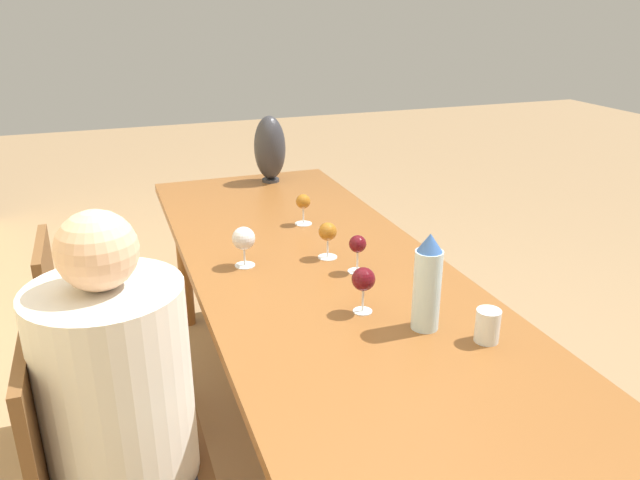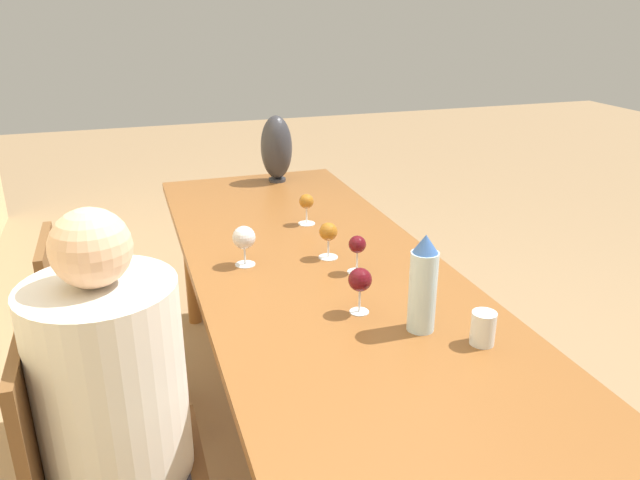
{
  "view_description": "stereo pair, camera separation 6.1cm",
  "coord_description": "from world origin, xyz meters",
  "px_view_note": "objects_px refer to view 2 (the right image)",
  "views": [
    {
      "loc": [
        -1.71,
        0.68,
        1.65
      ],
      "look_at": [
        0.17,
        0.0,
        0.86
      ],
      "focal_mm": 35.0,
      "sensor_mm": 36.0,
      "label": 1
    },
    {
      "loc": [
        -1.73,
        0.62,
        1.65
      ],
      "look_at": [
        0.17,
        0.0,
        0.86
      ],
      "focal_mm": 35.0,
      "sensor_mm": 36.0,
      "label": 2
    }
  ],
  "objects_px": {
    "wine_glass_2": "(306,203)",
    "wine_glass_0": "(244,238)",
    "wine_glass_4": "(357,246)",
    "wine_glass_3": "(360,281)",
    "vase": "(276,148)",
    "chair_far": "(98,333)",
    "person_near": "(121,410)",
    "wine_glass_1": "(328,233)",
    "water_tumbler": "(483,328)",
    "water_bottle": "(423,285)",
    "chair_near": "(96,464)"
  },
  "relations": [
    {
      "from": "wine_glass_2",
      "to": "wine_glass_0",
      "type": "bearing_deg",
      "value": 135.82
    },
    {
      "from": "wine_glass_4",
      "to": "wine_glass_3",
      "type": "bearing_deg",
      "value": 160.37
    },
    {
      "from": "wine_glass_4",
      "to": "vase",
      "type": "bearing_deg",
      "value": -1.01
    },
    {
      "from": "chair_far",
      "to": "person_near",
      "type": "bearing_deg",
      "value": -173.62
    },
    {
      "from": "wine_glass_1",
      "to": "person_near",
      "type": "height_order",
      "value": "person_near"
    },
    {
      "from": "wine_glass_3",
      "to": "chair_far",
      "type": "distance_m",
      "value": 1.1
    },
    {
      "from": "person_near",
      "to": "wine_glass_3",
      "type": "bearing_deg",
      "value": -83.77
    },
    {
      "from": "water_tumbler",
      "to": "vase",
      "type": "bearing_deg",
      "value": 4.44
    },
    {
      "from": "wine_glass_2",
      "to": "wine_glass_4",
      "type": "bearing_deg",
      "value": -177.51
    },
    {
      "from": "water_bottle",
      "to": "wine_glass_0",
      "type": "distance_m",
      "value": 0.72
    },
    {
      "from": "wine_glass_0",
      "to": "chair_far",
      "type": "height_order",
      "value": "wine_glass_0"
    },
    {
      "from": "water_bottle",
      "to": "wine_glass_2",
      "type": "relative_size",
      "value": 2.23
    },
    {
      "from": "chair_far",
      "to": "person_near",
      "type": "height_order",
      "value": "person_near"
    },
    {
      "from": "chair_far",
      "to": "wine_glass_4",
      "type": "bearing_deg",
      "value": -113.73
    },
    {
      "from": "wine_glass_1",
      "to": "person_near",
      "type": "relative_size",
      "value": 0.11
    },
    {
      "from": "water_tumbler",
      "to": "person_near",
      "type": "bearing_deg",
      "value": 78.52
    },
    {
      "from": "wine_glass_1",
      "to": "chair_far",
      "type": "relative_size",
      "value": 0.16
    },
    {
      "from": "water_tumbler",
      "to": "wine_glass_2",
      "type": "xyz_separation_m",
      "value": [
        1.07,
        0.18,
        0.04
      ]
    },
    {
      "from": "vase",
      "to": "chair_near",
      "type": "bearing_deg",
      "value": 149.43
    },
    {
      "from": "water_bottle",
      "to": "wine_glass_1",
      "type": "xyz_separation_m",
      "value": [
        0.57,
        0.08,
        -0.04
      ]
    },
    {
      "from": "water_tumbler",
      "to": "wine_glass_1",
      "type": "relative_size",
      "value": 0.7
    },
    {
      "from": "vase",
      "to": "water_bottle",
      "type": "bearing_deg",
      "value": -179.64
    },
    {
      "from": "vase",
      "to": "chair_far",
      "type": "relative_size",
      "value": 0.39
    },
    {
      "from": "person_near",
      "to": "water_tumbler",
      "type": "bearing_deg",
      "value": -101.48
    },
    {
      "from": "wine_glass_0",
      "to": "water_tumbler",
      "type": "bearing_deg",
      "value": -145.09
    },
    {
      "from": "wine_glass_1",
      "to": "wine_glass_4",
      "type": "height_order",
      "value": "wine_glass_1"
    },
    {
      "from": "chair_near",
      "to": "wine_glass_3",
      "type": "bearing_deg",
      "value": -84.42
    },
    {
      "from": "vase",
      "to": "wine_glass_4",
      "type": "xyz_separation_m",
      "value": [
        -1.18,
        0.02,
        -0.08
      ]
    },
    {
      "from": "vase",
      "to": "wine_glass_4",
      "type": "height_order",
      "value": "vase"
    },
    {
      "from": "water_bottle",
      "to": "chair_far",
      "type": "bearing_deg",
      "value": 48.48
    },
    {
      "from": "wine_glass_4",
      "to": "wine_glass_0",
      "type": "bearing_deg",
      "value": 62.78
    },
    {
      "from": "vase",
      "to": "wine_glass_1",
      "type": "height_order",
      "value": "vase"
    },
    {
      "from": "water_tumbler",
      "to": "chair_near",
      "type": "xyz_separation_m",
      "value": [
        0.19,
        1.04,
        -0.34
      ]
    },
    {
      "from": "wine_glass_2",
      "to": "person_near",
      "type": "bearing_deg",
      "value": 138.16
    },
    {
      "from": "wine_glass_3",
      "to": "person_near",
      "type": "distance_m",
      "value": 0.75
    },
    {
      "from": "wine_glass_1",
      "to": "wine_glass_2",
      "type": "relative_size",
      "value": 1.04
    },
    {
      "from": "wine_glass_0",
      "to": "wine_glass_3",
      "type": "distance_m",
      "value": 0.52
    },
    {
      "from": "water_tumbler",
      "to": "wine_glass_0",
      "type": "height_order",
      "value": "wine_glass_0"
    },
    {
      "from": "wine_glass_2",
      "to": "wine_glass_3",
      "type": "height_order",
      "value": "wine_glass_3"
    },
    {
      "from": "water_tumbler",
      "to": "vase",
      "type": "height_order",
      "value": "vase"
    },
    {
      "from": "chair_far",
      "to": "water_tumbler",
      "type": "bearing_deg",
      "value": -131.93
    },
    {
      "from": "vase",
      "to": "wine_glass_0",
      "type": "bearing_deg",
      "value": 159.59
    },
    {
      "from": "water_bottle",
      "to": "wine_glass_1",
      "type": "distance_m",
      "value": 0.58
    },
    {
      "from": "water_tumbler",
      "to": "vase",
      "type": "distance_m",
      "value": 1.74
    },
    {
      "from": "wine_glass_1",
      "to": "wine_glass_3",
      "type": "bearing_deg",
      "value": 173.87
    },
    {
      "from": "vase",
      "to": "chair_near",
      "type": "xyz_separation_m",
      "value": [
        -1.54,
        0.91,
        -0.47
      ]
    },
    {
      "from": "vase",
      "to": "wine_glass_2",
      "type": "distance_m",
      "value": 0.67
    },
    {
      "from": "wine_glass_2",
      "to": "chair_far",
      "type": "xyz_separation_m",
      "value": [
        -0.13,
        0.86,
        -0.39
      ]
    },
    {
      "from": "water_tumbler",
      "to": "wine_glass_3",
      "type": "xyz_separation_m",
      "value": [
        0.27,
        0.25,
        0.06
      ]
    },
    {
      "from": "vase",
      "to": "chair_near",
      "type": "distance_m",
      "value": 1.84
    }
  ]
}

